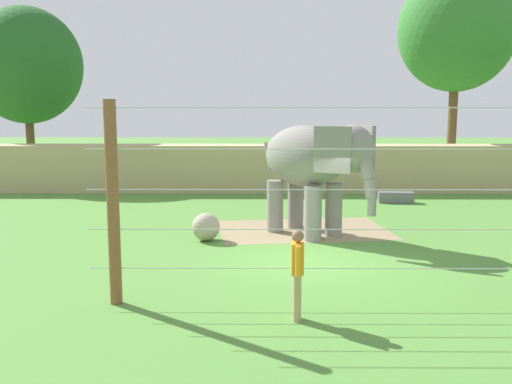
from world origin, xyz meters
TOP-DOWN VIEW (x-y plane):
  - ground_plane at (0.00, 0.00)m, footprint 120.00×120.00m
  - dirt_patch at (0.17, 3.73)m, footprint 5.65×4.18m
  - embankment_wall at (0.00, 12.26)m, footprint 36.00×1.80m
  - elephant at (0.36, 2.89)m, footprint 3.63×3.92m
  - enrichment_ball at (-2.77, 2.23)m, footprint 0.81×0.81m
  - cable_fence at (0.00, -3.15)m, footprint 9.07×0.24m
  - zookeeper at (-0.53, -4.03)m, footprint 0.23×0.58m
  - feed_trough at (4.30, 8.97)m, footprint 1.43×0.61m
  - tree_far_left at (-13.63, 16.96)m, footprint 5.86×5.86m
  - tree_left_of_centre at (8.26, 14.49)m, footprint 5.61×5.61m

SIDE VIEW (x-z plane):
  - ground_plane at x=0.00m, z-range 0.00..0.00m
  - dirt_patch at x=0.17m, z-range 0.00..0.01m
  - feed_trough at x=4.30m, z-range 0.00..0.44m
  - enrichment_ball at x=-2.77m, z-range 0.00..0.81m
  - zookeeper at x=-0.53m, z-range 0.09..1.76m
  - embankment_wall at x=0.00m, z-range 0.00..2.13m
  - cable_fence at x=0.00m, z-range 0.01..3.99m
  - elephant at x=0.36m, z-range 0.55..3.91m
  - tree_far_left at x=-13.63m, z-range 1.47..10.58m
  - tree_left_of_centre at x=8.26m, z-range 2.26..12.72m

